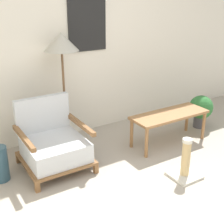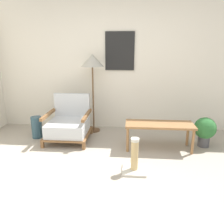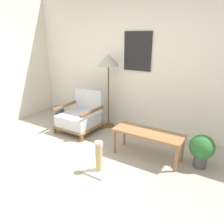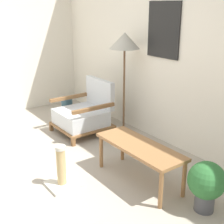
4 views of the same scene
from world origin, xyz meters
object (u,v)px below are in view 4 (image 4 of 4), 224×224
vase (67,109)px  scratching_post (62,173)px  potted_plant (206,183)px  floor_lamp (125,45)px  coffee_table (139,149)px  armchair (84,114)px

vase → scratching_post: scratching_post is taller
potted_plant → vase: bearing=177.5°
floor_lamp → potted_plant: bearing=-16.1°
floor_lamp → scratching_post: bearing=-61.6°
coffee_table → scratching_post: 0.87m
armchair → coffee_table: 1.59m
armchair → vase: size_ratio=1.98×
armchair → vase: (-0.62, 0.04, -0.09)m
potted_plant → scratching_post: 1.49m
vase → scratching_post: 2.06m
coffee_table → scratching_post: size_ratio=2.30×
floor_lamp → potted_plant: 2.29m
armchair → floor_lamp: size_ratio=0.53×
armchair → floor_lamp: (0.37, 0.47, 1.03)m
vase → potted_plant: (2.96, -0.13, 0.10)m
coffee_table → armchair: bearing=171.0°
floor_lamp → potted_plant: floor_lamp is taller
floor_lamp → potted_plant: size_ratio=2.99×
floor_lamp → vase: floor_lamp is taller
floor_lamp → coffee_table: size_ratio=1.38×
armchair → vase: bearing=176.5°
coffee_table → vase: bearing=172.5°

